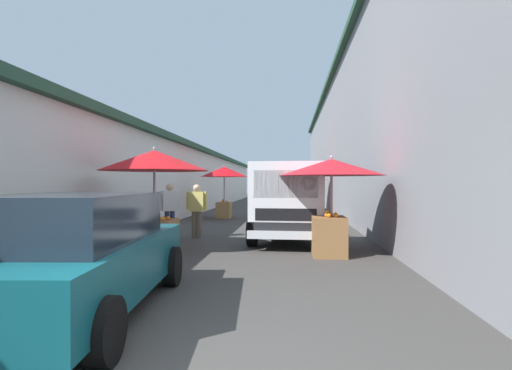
% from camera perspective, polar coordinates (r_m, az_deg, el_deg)
% --- Properties ---
extents(ground, '(90.00, 90.00, 0.00)m').
position_cam_1_polar(ground, '(16.22, 0.45, -5.30)').
color(ground, '#3D3A38').
extents(building_left_whitewash, '(49.80, 7.50, 3.50)m').
position_cam_1_polar(building_left_whitewash, '(20.11, -19.26, 0.78)').
color(building_left_whitewash, silver).
rests_on(building_left_whitewash, ground).
extents(building_right_concrete, '(49.80, 7.50, 7.24)m').
position_cam_1_polar(building_right_concrete, '(19.33, 22.24, 6.36)').
color(building_right_concrete, gray).
rests_on(building_right_concrete, ground).
extents(fruit_stall_far_left, '(2.12, 2.12, 2.39)m').
position_cam_1_polar(fruit_stall_far_left, '(17.69, -4.60, 1.09)').
color(fruit_stall_far_left, '#9E9EA3').
rests_on(fruit_stall_far_left, ground).
extents(fruit_stall_near_left, '(2.34, 2.34, 2.19)m').
position_cam_1_polar(fruit_stall_near_left, '(8.88, 10.74, 0.51)').
color(fruit_stall_near_left, '#9E9EA3').
rests_on(fruit_stall_near_left, ground).
extents(fruit_stall_near_right, '(2.54, 2.54, 2.42)m').
position_cam_1_polar(fruit_stall_near_right, '(9.53, -14.31, 2.19)').
color(fruit_stall_near_right, '#9E9EA3').
rests_on(fruit_stall_near_right, ground).
extents(fruit_stall_far_right, '(2.76, 2.76, 2.14)m').
position_cam_1_polar(fruit_stall_far_right, '(22.12, 6.91, 0.45)').
color(fruit_stall_far_right, '#9E9EA3').
rests_on(fruit_stall_far_right, ground).
extents(hatchback_car, '(4.03, 2.17, 1.45)m').
position_cam_1_polar(hatchback_car, '(5.25, -24.60, -8.96)').
color(hatchback_car, '#0F4C56').
rests_on(hatchback_car, ground).
extents(delivery_truck, '(5.00, 2.15, 2.08)m').
position_cam_1_polar(delivery_truck, '(10.47, 4.75, -2.66)').
color(delivery_truck, black).
rests_on(delivery_truck, ground).
extents(vendor_by_crates, '(0.23, 0.62, 1.54)m').
position_cam_1_polar(vendor_by_crates, '(11.53, -8.54, -3.20)').
color(vendor_by_crates, '#665B4C').
rests_on(vendor_by_crates, ground).
extents(vendor_in_shade, '(0.43, 0.52, 1.57)m').
position_cam_1_polar(vendor_in_shade, '(11.68, -12.32, -3.06)').
color(vendor_in_shade, navy).
rests_on(vendor_in_shade, ground).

